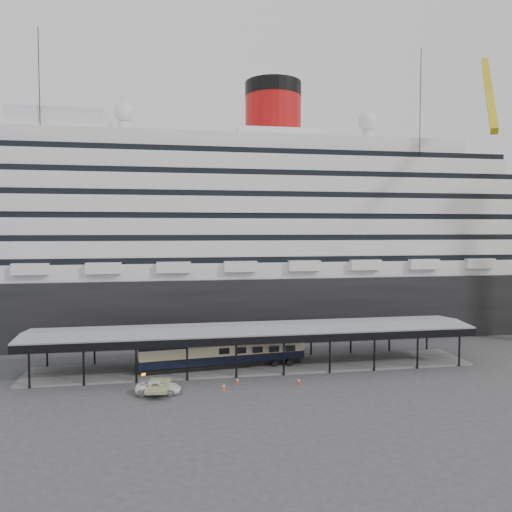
# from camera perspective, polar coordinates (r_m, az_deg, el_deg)

# --- Properties ---
(ground) EXTENTS (200.00, 200.00, 0.00)m
(ground) POSITION_cam_1_polar(r_m,az_deg,el_deg) (60.51, 0.65, -13.85)
(ground) COLOR #373739
(ground) RESTS_ON ground
(cruise_ship) EXTENTS (130.00, 30.00, 43.90)m
(cruise_ship) POSITION_cam_1_polar(r_m,az_deg,el_deg) (89.57, -3.06, 3.52)
(cruise_ship) COLOR black
(cruise_ship) RESTS_ON ground
(platform_canopy) EXTENTS (56.00, 9.18, 5.30)m
(platform_canopy) POSITION_cam_1_polar(r_m,az_deg,el_deg) (64.64, -0.17, -10.58)
(platform_canopy) COLOR slate
(platform_canopy) RESTS_ON ground
(port_truck) EXTENTS (5.00, 2.68, 1.33)m
(port_truck) POSITION_cam_1_polar(r_m,az_deg,el_deg) (56.17, -11.08, -14.53)
(port_truck) COLOR white
(port_truck) RESTS_ON ground
(pullman_carriage) EXTENTS (21.12, 5.12, 20.57)m
(pullman_carriage) POSITION_cam_1_polar(r_m,az_deg,el_deg) (64.07, -3.78, -10.57)
(pullman_carriage) COLOR black
(pullman_carriage) RESTS_ON ground
(traffic_cone_left) EXTENTS (0.46, 0.46, 0.76)m
(traffic_cone_left) POSITION_cam_1_polar(r_m,az_deg,el_deg) (56.59, -3.72, -14.66)
(traffic_cone_left) COLOR #EB550D
(traffic_cone_left) RESTS_ON ground
(traffic_cone_mid) EXTENTS (0.41, 0.41, 0.71)m
(traffic_cone_mid) POSITION_cam_1_polar(r_m,az_deg,el_deg) (58.59, -2.14, -14.06)
(traffic_cone_mid) COLOR red
(traffic_cone_mid) RESTS_ON ground
(traffic_cone_right) EXTENTS (0.47, 0.47, 0.75)m
(traffic_cone_right) POSITION_cam_1_polar(r_m,az_deg,el_deg) (58.57, 4.96, -14.05)
(traffic_cone_right) COLOR red
(traffic_cone_right) RESTS_ON ground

